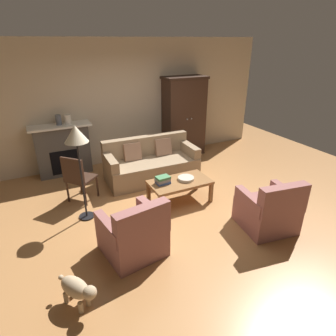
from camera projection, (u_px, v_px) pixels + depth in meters
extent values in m
plane|color=#B27A47|center=(175.00, 205.00, 5.20)|extent=(9.60, 9.60, 0.00)
cube|color=beige|center=(125.00, 102.00, 6.71)|extent=(7.20, 0.10, 2.80)
cube|color=#4C4947|center=(63.00, 151.00, 6.23)|extent=(1.10, 0.36, 1.08)
cube|color=black|center=(66.00, 162.00, 6.16)|extent=(0.60, 0.01, 0.52)
cube|color=white|center=(59.00, 126.00, 5.98)|extent=(1.26, 0.48, 0.04)
cube|color=#382319|center=(184.00, 118.00, 7.19)|extent=(1.00, 0.52, 1.89)
cube|color=#2F1E15|center=(185.00, 78.00, 6.79)|extent=(1.06, 0.55, 0.06)
sphere|color=#ADAFB5|center=(187.00, 119.00, 6.93)|extent=(0.04, 0.04, 0.04)
sphere|color=#ADAFB5|center=(192.00, 119.00, 6.98)|extent=(0.04, 0.04, 0.04)
cube|color=#937A5B|center=(152.00, 169.00, 6.09)|extent=(1.92, 0.89, 0.44)
cube|color=#937A5B|center=(146.00, 146.00, 6.20)|extent=(1.90, 0.23, 0.42)
cube|color=#937A5B|center=(110.00, 162.00, 5.62)|extent=(0.18, 0.80, 0.22)
cube|color=#937A5B|center=(189.00, 149.00, 6.30)|extent=(0.18, 0.80, 0.22)
cube|color=#9E755B|center=(132.00, 152.00, 5.97)|extent=(0.36, 0.20, 0.37)
cube|color=#9E755B|center=(163.00, 147.00, 6.23)|extent=(0.36, 0.20, 0.37)
cube|color=olive|center=(180.00, 182.00, 5.17)|extent=(1.10, 0.60, 0.05)
cube|color=brown|center=(160.00, 206.00, 4.83)|extent=(0.06, 0.06, 0.37)
cube|color=brown|center=(211.00, 193.00, 5.25)|extent=(0.06, 0.06, 0.37)
cube|color=brown|center=(148.00, 192.00, 5.26)|extent=(0.06, 0.06, 0.37)
cube|color=brown|center=(196.00, 181.00, 5.67)|extent=(0.06, 0.06, 0.37)
cylinder|color=beige|center=(186.00, 178.00, 5.20)|extent=(0.29, 0.29, 0.05)
cube|color=#38569E|center=(163.00, 182.00, 5.06)|extent=(0.25, 0.18, 0.05)
cube|color=gray|center=(163.00, 180.00, 5.04)|extent=(0.26, 0.20, 0.05)
cube|color=#427A4C|center=(163.00, 178.00, 5.03)|extent=(0.25, 0.19, 0.04)
cylinder|color=#565B66|center=(58.00, 120.00, 5.93)|extent=(0.12, 0.12, 0.21)
cylinder|color=beige|center=(67.00, 119.00, 6.01)|extent=(0.14, 0.14, 0.20)
cube|color=#935B56|center=(132.00, 239.00, 4.00)|extent=(0.87, 0.87, 0.42)
cube|color=#935B56|center=(143.00, 223.00, 3.58)|extent=(0.78, 0.27, 0.46)
cube|color=#935B56|center=(152.00, 213.00, 4.04)|extent=(0.22, 0.71, 0.20)
cube|color=#935B56|center=(109.00, 229.00, 3.70)|extent=(0.22, 0.71, 0.20)
cube|color=#935B56|center=(266.00, 215.00, 4.54)|extent=(0.87, 0.87, 0.42)
cube|color=#935B56|center=(283.00, 200.00, 4.09)|extent=(0.78, 0.27, 0.46)
cube|color=#935B56|center=(286.00, 195.00, 4.51)|extent=(0.22, 0.71, 0.20)
cube|color=#935B56|center=(250.00, 201.00, 4.32)|extent=(0.22, 0.71, 0.20)
cube|color=#382319|center=(81.00, 178.00, 5.24)|extent=(0.62, 0.62, 0.04)
cylinder|color=#382319|center=(97.00, 186.00, 5.43)|extent=(0.04, 0.04, 0.41)
cylinder|color=#382319|center=(81.00, 183.00, 5.55)|extent=(0.04, 0.04, 0.41)
cylinder|color=#382319|center=(85.00, 196.00, 5.11)|extent=(0.04, 0.04, 0.41)
cylinder|color=#382319|center=(68.00, 192.00, 5.23)|extent=(0.04, 0.04, 0.41)
cube|color=#382319|center=(73.00, 170.00, 4.97)|extent=(0.33, 0.35, 0.45)
cylinder|color=black|center=(87.00, 216.00, 4.86)|extent=(0.26, 0.26, 0.02)
cylinder|color=black|center=(82.00, 181.00, 4.59)|extent=(0.03, 0.03, 1.36)
cone|color=beige|center=(76.00, 134.00, 4.26)|extent=(0.36, 0.36, 0.26)
ellipsoid|color=tan|center=(75.00, 287.00, 3.17)|extent=(0.38, 0.45, 0.22)
sphere|color=tan|center=(90.00, 293.00, 3.03)|extent=(0.15, 0.15, 0.15)
cylinder|color=tan|center=(88.00, 300.00, 3.23)|extent=(0.06, 0.06, 0.14)
cylinder|color=tan|center=(81.00, 307.00, 3.14)|extent=(0.06, 0.06, 0.14)
cylinder|color=tan|center=(74.00, 291.00, 3.34)|extent=(0.06, 0.06, 0.14)
cylinder|color=tan|center=(66.00, 298.00, 3.26)|extent=(0.06, 0.06, 0.14)
sphere|color=tan|center=(61.00, 277.00, 3.27)|extent=(0.06, 0.06, 0.06)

